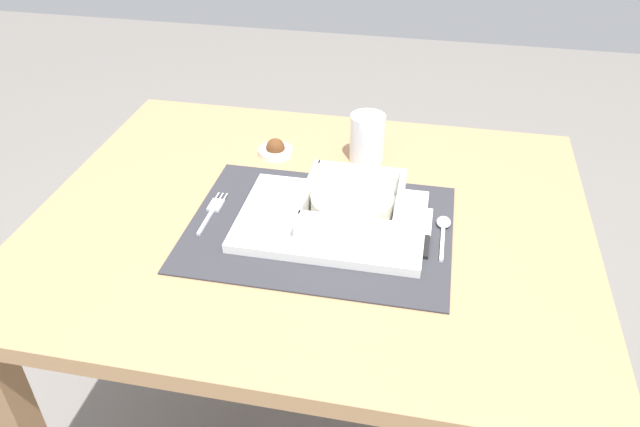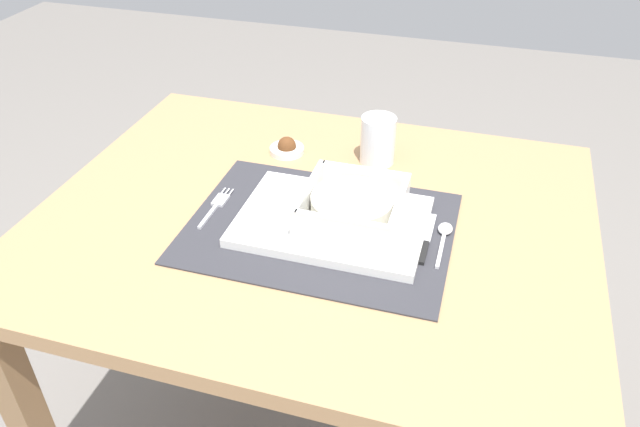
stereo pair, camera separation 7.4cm
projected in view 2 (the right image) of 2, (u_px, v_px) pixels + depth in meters
name	position (u px, v px, depth m)	size (l,w,h in m)	color
dining_table	(314.00, 259.00, 1.12)	(0.95, 0.76, 0.72)	#A37A51
placemat	(320.00, 227.00, 1.03)	(0.44, 0.33, 0.00)	#2D2D33
serving_plate	(332.00, 221.00, 1.03)	(0.31, 0.22, 0.02)	white
porridge_bowl	(352.00, 208.00, 1.00)	(0.16, 0.16, 0.06)	white
fork	(217.00, 204.00, 1.08)	(0.02, 0.13, 0.00)	silver
spoon	(444.00, 233.00, 1.01)	(0.02, 0.12, 0.01)	silver
butter_knife	(426.00, 241.00, 0.99)	(0.01, 0.14, 0.01)	black
bread_knife	(410.00, 251.00, 0.97)	(0.01, 0.14, 0.01)	#59331E
drinking_glass	(378.00, 142.00, 1.19)	(0.07, 0.07, 0.09)	white
condiment_saucer	(287.00, 148.00, 1.23)	(0.07, 0.07, 0.04)	white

